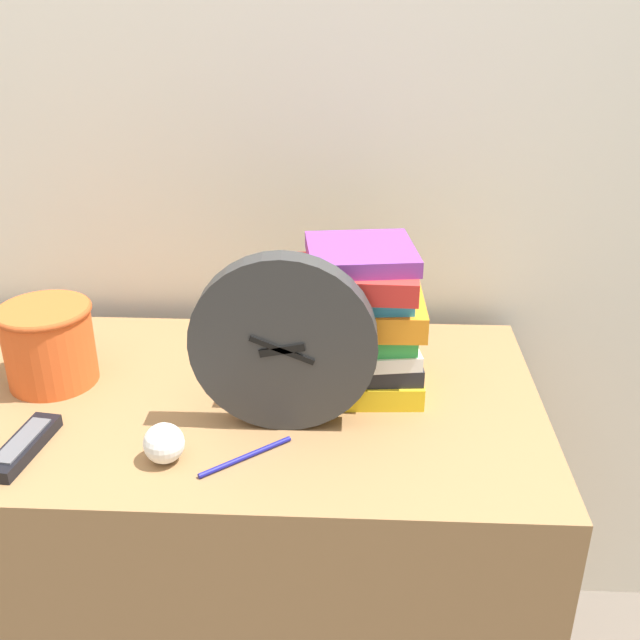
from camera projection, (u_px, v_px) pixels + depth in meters
name	position (u px, v px, depth m)	size (l,w,h in m)	color
wall_back	(224.00, 97.00, 1.42)	(6.00, 0.04, 2.40)	silver
desk	(216.00, 565.00, 1.44)	(1.15, 0.60, 0.76)	olive
desk_clock	(283.00, 344.00, 1.14)	(0.29, 0.04, 0.29)	#333333
book_stack	(355.00, 324.00, 1.25)	(0.26, 0.21, 0.26)	yellow
basket	(48.00, 342.00, 1.29)	(0.16, 0.16, 0.14)	#E05623
tv_remote	(23.00, 446.00, 1.12)	(0.07, 0.16, 0.02)	black
crumpled_paper_ball	(164.00, 443.00, 1.10)	(0.06, 0.06, 0.06)	white
pen	(246.00, 457.00, 1.11)	(0.13, 0.11, 0.01)	navy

